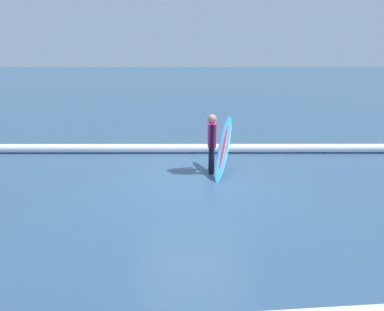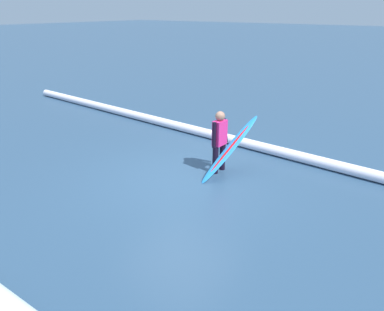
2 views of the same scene
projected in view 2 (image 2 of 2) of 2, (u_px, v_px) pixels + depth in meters
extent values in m
plane|color=#2D4B68|center=(180.00, 179.00, 8.17)|extent=(168.91, 168.91, 0.00)
cylinder|color=black|center=(222.00, 156.00, 8.53)|extent=(0.14, 0.14, 0.68)
cylinder|color=black|center=(215.00, 160.00, 8.33)|extent=(0.14, 0.14, 0.68)
cube|color=#D82672|center=(220.00, 133.00, 8.19)|extent=(0.22, 0.35, 0.58)
sphere|color=#8F6754|center=(220.00, 116.00, 8.03)|extent=(0.22, 0.22, 0.22)
cylinder|color=black|center=(225.00, 130.00, 8.34)|extent=(0.09, 0.21, 0.60)
cylinder|color=black|center=(214.00, 135.00, 8.03)|extent=(0.09, 0.09, 0.60)
ellipsoid|color=#268CE5|center=(230.00, 149.00, 8.13)|extent=(0.73, 1.63, 1.32)
ellipsoid|color=red|center=(230.00, 149.00, 8.13)|extent=(0.47, 1.27, 1.07)
cylinder|color=white|center=(263.00, 148.00, 9.62)|extent=(21.64, 0.86, 0.27)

